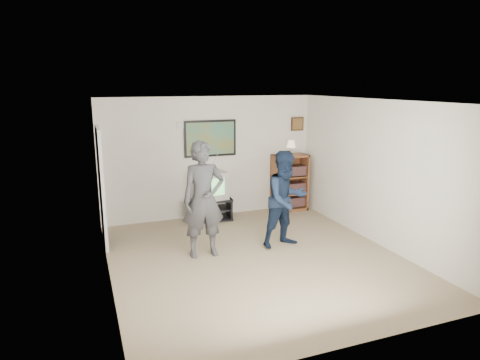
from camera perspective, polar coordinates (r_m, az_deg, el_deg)
room_shell at (r=6.90m, az=1.20°, el=0.16°), size 4.51×5.00×2.51m
media_stand at (r=8.84m, az=-4.10°, el=-3.87°), size 0.94×0.58×0.45m
crt_television at (r=8.71m, az=-4.19°, el=-0.70°), size 0.74×0.65×0.56m
bookshelf at (r=9.46m, az=6.62°, el=-0.34°), size 0.75×0.43×1.24m
table_lamp at (r=9.28m, az=6.82°, el=4.29°), size 0.20×0.20×0.32m
person_tall at (r=6.86m, az=-4.88°, el=-2.61°), size 0.70×0.47×1.88m
person_short at (r=7.31m, az=6.15°, el=-2.56°), size 0.90×0.75×1.67m
controller_left at (r=6.93m, az=-5.71°, el=0.32°), size 0.08×0.13×0.04m
controller_right at (r=7.44m, az=5.17°, el=-0.79°), size 0.05×0.12×0.03m
poster at (r=8.81m, az=-3.98°, el=5.55°), size 1.10×0.03×0.75m
air_vent at (r=8.64m, az=-7.54°, el=7.33°), size 0.28×0.02×0.14m
small_picture at (r=9.56m, az=7.65°, el=7.43°), size 0.30×0.03×0.30m
doorway at (r=7.71m, az=-18.07°, el=-1.04°), size 0.03×0.85×2.00m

